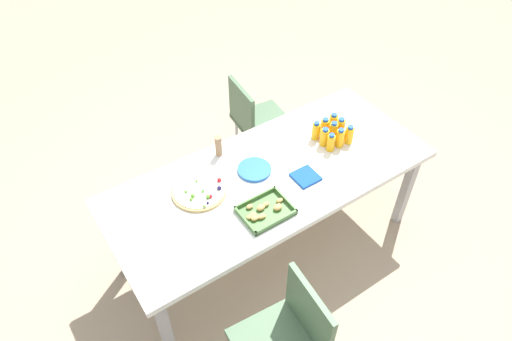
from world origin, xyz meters
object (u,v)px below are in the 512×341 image
juice_bottle_7 (340,138)px  cardboard_tube (219,146)px  party_table (270,182)px  juice_bottle_1 (325,127)px  snack_tray (265,211)px  juice_bottle_2 (316,131)px  chair_far_right (288,335)px  plate_stack (254,170)px  napkin_stack (306,177)px  chair_near_left (255,119)px  juice_bottle_5 (324,137)px  fruit_pizza (199,190)px  juice_bottle_4 (333,132)px  juice_bottle_0 (333,123)px  juice_bottle_8 (331,143)px  juice_bottle_3 (340,128)px  juice_bottle_6 (349,135)px

juice_bottle_7 → cardboard_tube: bearing=-27.7°
party_table → juice_bottle_1: (-0.53, -0.11, 0.13)m
snack_tray → juice_bottle_2: bearing=-151.9°
juice_bottle_2 → party_table: bearing=14.3°
chair_far_right → juice_bottle_1: juice_bottle_1 is taller
plate_stack → juice_bottle_2: bearing=-176.5°
plate_stack → napkin_stack: size_ratio=1.42×
napkin_stack → chair_near_left: bearing=-104.1°
chair_near_left → snack_tray: 1.18m
chair_near_left → juice_bottle_5: (-0.07, 0.72, 0.29)m
juice_bottle_7 → napkin_stack: 0.39m
juice_bottle_2 → fruit_pizza: 0.89m
juice_bottle_7 → plate_stack: 0.61m
juice_bottle_5 → napkin_stack: bearing=31.3°
napkin_stack → juice_bottle_4: bearing=-153.9°
chair_near_left → juice_bottle_1: juice_bottle_1 is taller
chair_far_right → chair_near_left: (-0.85, -1.58, 0.00)m
juice_bottle_4 → juice_bottle_7: bearing=89.2°
juice_bottle_2 → plate_stack: 0.52m
fruit_pizza → snack_tray: 0.42m
juice_bottle_0 → snack_tray: (0.80, 0.35, -0.05)m
juice_bottle_5 → napkin_stack: 0.35m
juice_bottle_7 → juice_bottle_8: 0.07m
juice_bottle_7 → chair_near_left: bearing=-79.7°
juice_bottle_2 → juice_bottle_3: (-0.15, 0.07, 0.01)m
party_table → fruit_pizza: fruit_pizza is taller
juice_bottle_6 → cardboard_tube: bearing=-25.8°
juice_bottle_4 → juice_bottle_0: bearing=-130.8°
juice_bottle_1 → juice_bottle_5: size_ratio=1.03×
juice_bottle_2 → juice_bottle_5: (-0.01, 0.08, -0.00)m
napkin_stack → juice_bottle_0: bearing=-149.4°
juice_bottle_0 → juice_bottle_2: bearing=-0.5°
cardboard_tube → juice_bottle_8: bearing=149.8°
chair_far_right → juice_bottle_3: juice_bottle_3 is taller
chair_near_left → juice_bottle_1: (-0.13, 0.64, 0.29)m
juice_bottle_2 → juice_bottle_6: bearing=135.4°
chair_far_right → juice_bottle_3: bearing=-45.9°
juice_bottle_3 → cardboard_tube: bearing=-21.1°
juice_bottle_3 → plate_stack: 0.67m
chair_far_right → juice_bottle_0: 1.44m
juice_bottle_2 → snack_tray: size_ratio=0.46×
juice_bottle_0 → juice_bottle_6: size_ratio=1.04×
plate_stack → juice_bottle_6: bearing=169.6°
plate_stack → napkin_stack: (-0.23, 0.23, -0.00)m
chair_near_left → juice_bottle_5: size_ratio=6.24×
juice_bottle_3 → cardboard_tube: (0.77, -0.30, 0.00)m
party_table → juice_bottle_3: (-0.60, -0.04, 0.13)m
juice_bottle_4 → juice_bottle_5: bearing=1.7°
chair_far_right → juice_bottle_0: size_ratio=5.91×
juice_bottle_0 → snack_tray: bearing=23.4°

